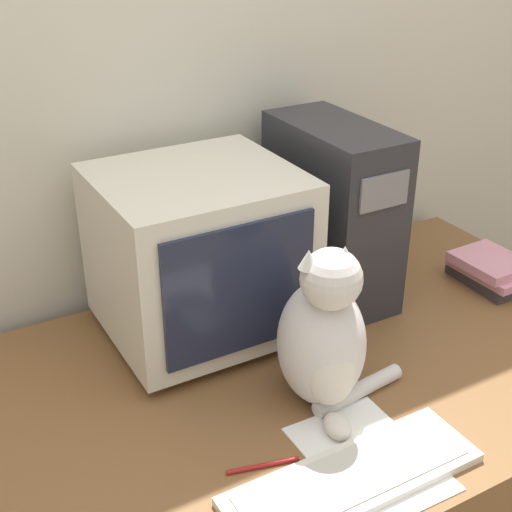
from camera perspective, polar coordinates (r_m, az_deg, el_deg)
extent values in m
cube|color=beige|center=(1.82, -6.20, 12.94)|extent=(7.00, 0.05, 2.50)
cube|color=brown|center=(1.85, 2.39, -18.47)|extent=(1.73, 0.94, 0.74)
cube|color=beige|center=(1.74, -4.38, -5.52)|extent=(0.30, 0.24, 0.02)
cube|color=beige|center=(1.64, -4.63, 0.39)|extent=(0.44, 0.40, 0.38)
cube|color=#1E2338|center=(1.48, -1.24, -2.72)|extent=(0.35, 0.01, 0.30)
cube|color=#28282D|center=(1.82, 6.07, 3.53)|extent=(0.19, 0.38, 0.46)
cube|color=slate|center=(1.63, 10.24, 5.10)|extent=(0.13, 0.01, 0.08)
cube|color=silver|center=(1.36, 7.76, -17.25)|extent=(0.49, 0.16, 0.02)
cube|color=beige|center=(1.35, 7.79, -16.93)|extent=(0.44, 0.12, 0.00)
ellipsoid|color=silver|center=(1.46, 5.24, -6.96)|extent=(0.23, 0.25, 0.27)
ellipsoid|color=beige|center=(1.42, 6.17, -9.34)|extent=(0.11, 0.08, 0.15)
sphere|color=silver|center=(1.34, 6.01, -1.85)|extent=(0.15, 0.15, 0.12)
cone|color=silver|center=(1.31, 4.22, -0.25)|extent=(0.04, 0.04, 0.04)
cone|color=silver|center=(1.33, 7.11, 0.08)|extent=(0.04, 0.04, 0.04)
ellipsoid|color=beige|center=(1.45, 6.51, -13.36)|extent=(0.07, 0.09, 0.04)
cylinder|color=silver|center=(1.54, 8.18, -10.59)|extent=(0.23, 0.06, 0.03)
cube|color=#383333|center=(2.03, 18.09, -1.68)|extent=(0.13, 0.21, 0.03)
cube|color=pink|center=(2.02, 18.28, -1.07)|extent=(0.14, 0.21, 0.02)
cube|color=pink|center=(2.01, 18.24, -0.47)|extent=(0.16, 0.18, 0.03)
cylinder|color=maroon|center=(1.38, 0.56, -16.42)|extent=(0.14, 0.04, 0.01)
cube|color=white|center=(1.41, 9.02, -15.66)|extent=(0.22, 0.30, 0.00)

